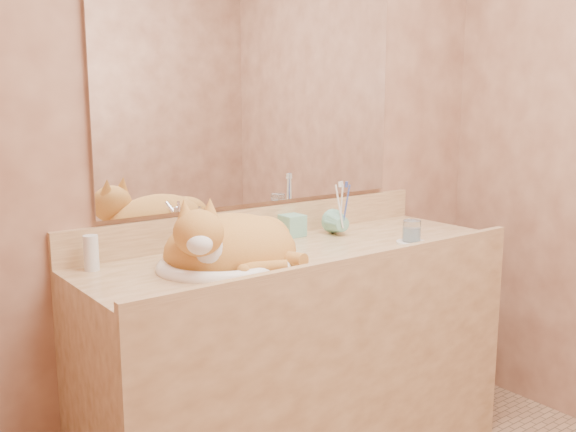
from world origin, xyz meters
TOP-DOWN VIEW (x-y plane):
  - wall_back at (0.00, 1.00)m, footprint 2.40×0.02m
  - vanity_counter at (0.00, 0.72)m, footprint 1.60×0.55m
  - mirror at (0.00, 0.99)m, footprint 1.30×0.02m
  - sink_basin at (-0.31, 0.70)m, footprint 0.53×0.45m
  - faucet at (-0.31, 0.89)m, footprint 0.05×0.11m
  - cat at (-0.33, 0.70)m, footprint 0.53×0.48m
  - soap_dispenser at (0.11, 0.89)m, footprint 0.09×0.09m
  - toothbrush_cup at (0.26, 0.80)m, footprint 0.12×0.12m
  - toothbrushes at (0.26, 0.80)m, footprint 0.04×0.04m
  - saucer at (0.38, 0.56)m, footprint 0.11×0.11m
  - water_glass at (0.38, 0.56)m, footprint 0.07×0.07m
  - lotion_bottle at (-0.70, 0.91)m, footprint 0.05×0.05m

SIDE VIEW (x-z plane):
  - vanity_counter at x=0.00m, z-range 0.00..0.85m
  - saucer at x=0.38m, z-range 0.85..0.86m
  - toothbrush_cup at x=0.26m, z-range 0.85..0.94m
  - water_glass at x=0.38m, z-range 0.86..0.94m
  - lotion_bottle at x=-0.70m, z-range 0.85..0.96m
  - cat at x=-0.33m, z-range 0.80..1.04m
  - sink_basin at x=-0.31m, z-range 0.85..1.00m
  - faucet at x=-0.31m, z-range 0.85..1.00m
  - soap_dispenser at x=0.11m, z-range 0.85..1.04m
  - toothbrushes at x=0.26m, z-range 0.87..1.09m
  - wall_back at x=0.00m, z-range 0.00..2.50m
  - mirror at x=0.00m, z-range 0.99..1.79m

